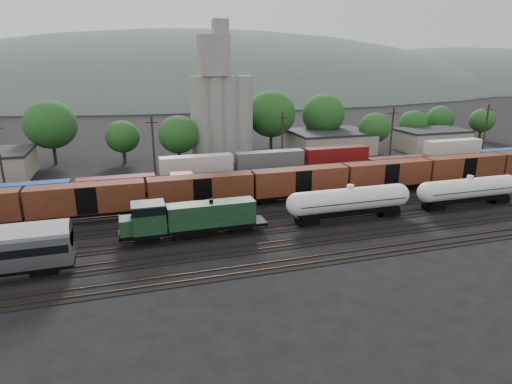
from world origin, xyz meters
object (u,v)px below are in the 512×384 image
object	(u,v)px
tank_car_a	(349,201)
grain_silo	(221,109)
green_locomotive	(186,218)
orange_locomotive	(209,184)

from	to	relation	value
tank_car_a	grain_silo	xyz separation A→B (m)	(-8.50, 41.00, 8.44)
grain_silo	tank_car_a	bearing A→B (deg)	-78.29
green_locomotive	tank_car_a	distance (m)	22.04
green_locomotive	tank_car_a	xyz separation A→B (m)	(22.04, 0.00, 0.13)
orange_locomotive	grain_silo	bearing A→B (deg)	73.14
green_locomotive	grain_silo	world-z (taller)	grain_silo
tank_car_a	grain_silo	world-z (taller)	grain_silo
tank_car_a	orange_locomotive	xyz separation A→B (m)	(-16.38, 15.00, -0.40)
orange_locomotive	grain_silo	xyz separation A→B (m)	(7.88, 26.00, 8.84)
green_locomotive	orange_locomotive	distance (m)	16.04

